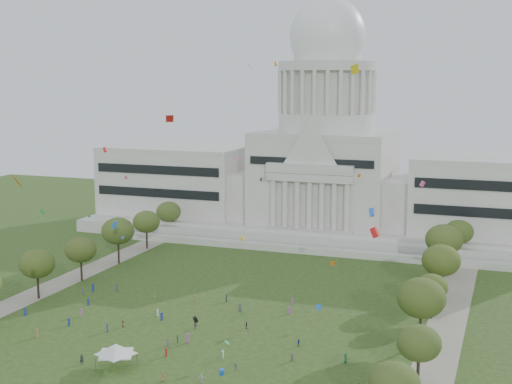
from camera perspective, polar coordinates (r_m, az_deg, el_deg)
The scene contains 30 objects.
ground at distance 142.36m, azimuth -6.35°, elevation -12.30°, with size 400.00×400.00×0.00m, color #2C4619.
capitol at distance 241.48m, azimuth 5.57°, elevation 1.99°, with size 160.00×64.50×91.30m.
path_left at distance 190.51m, azimuth -15.41°, elevation -7.03°, with size 8.00×160.00×0.04m, color gray.
path_right at distance 157.72m, azimuth 14.94°, elevation -10.39°, with size 8.00×160.00×0.04m, color gray.
row_tree_r_0 at distance 109.26m, azimuth 11.01°, elevation -14.82°, with size 7.67×7.67×10.91m.
row_tree_r_1 at distance 125.55m, azimuth 12.91°, elevation -11.71°, with size 7.58×7.58×10.78m.
row_tree_l_2 at distance 176.78m, azimuth -17.12°, elevation -5.51°, with size 8.42×8.42×11.97m.
row_tree_r_2 at distance 143.18m, azimuth 13.09°, elevation -8.26°, with size 9.55×9.55×13.58m.
row_tree_l_3 at distance 189.40m, azimuth -13.86°, elevation -4.50°, with size 8.12×8.12×11.55m.
row_tree_r_3 at distance 160.15m, azimuth 13.89°, elevation -7.40°, with size 7.01×7.01×9.98m.
row_tree_l_4 at distance 204.34m, azimuth -10.99°, elevation -3.08°, with size 9.29×9.29×13.21m.
row_tree_r_4 at distance 174.50m, azimuth 14.60°, elevation -5.32°, with size 9.19×9.19×13.06m.
row_tree_l_5 at distance 220.86m, azimuth -8.76°, elevation -2.38°, with size 8.33×8.33×11.85m.
row_tree_r_5 at distance 194.01m, azimuth 14.81°, elevation -3.70°, with size 9.82×9.82×13.96m.
row_tree_l_6 at distance 237.37m, azimuth -7.01°, elevation -1.58°, with size 8.19×8.19×11.64m.
row_tree_r_6 at distance 211.61m, azimuth 15.91°, elevation -3.09°, with size 8.42×8.42×11.97m.
event_tent at distance 134.07m, azimuth -11.14°, elevation -12.19°, with size 10.66×10.66×4.50m.
person_0 at distance 135.46m, azimuth 7.18°, elevation -13.01°, with size 0.94×0.61×1.93m, color #33723F.
person_2 at distance 142.23m, azimuth 3.45°, elevation -11.95°, with size 0.73×0.45×1.50m, color navy.
person_3 at distance 136.54m, azimuth -2.67°, elevation -12.84°, with size 1.04×0.53×1.60m, color silver.
person_4 at distance 144.77m, azimuth -6.29°, elevation -11.60°, with size 0.90×0.49×1.54m, color #33723F.
person_5 at distance 151.92m, azimuth -4.88°, elevation -10.57°, with size 1.42×0.56×1.54m, color #994C8C.
person_6 at distance 127.95m, azimuth -7.45°, elevation -14.41°, with size 0.89×0.58×1.82m, color olive.
person_7 at distance 137.56m, azimuth -13.78°, elevation -12.86°, with size 0.70×0.51×1.91m, color #26262B.
person_8 at distance 154.73m, azimuth -10.59°, elevation -10.34°, with size 0.72×0.45×1.48m, color olive.
person_9 at distance 131.32m, azimuth -1.62°, elevation -13.78°, with size 0.95×0.49×1.48m, color #4C4C51.
person_10 at distance 151.37m, azimuth -0.77°, elevation -10.63°, with size 0.85×0.46×1.45m, color #26262B.
person_11 at distance 126.82m, azimuth -4.38°, elevation -14.62°, with size 1.49×0.59×1.61m, color silver.
distant_crowd at distance 160.69m, azimuth -8.63°, elevation -9.50°, with size 63.37×38.94×1.95m.
kite_swarm at distance 140.31m, azimuth -6.47°, elevation -1.38°, with size 83.37×99.48×66.17m.
Camera 1 is at (59.47, -118.62, 51.56)m, focal length 50.00 mm.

